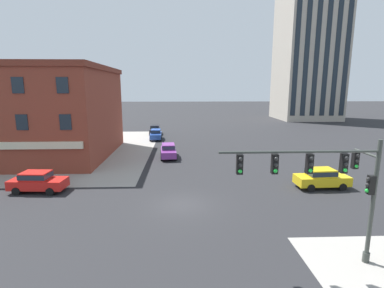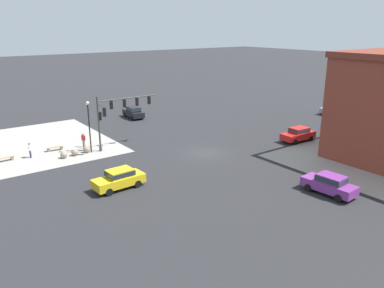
{
  "view_description": "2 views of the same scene",
  "coord_description": "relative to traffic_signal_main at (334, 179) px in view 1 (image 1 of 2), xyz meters",
  "views": [
    {
      "loc": [
        -0.01,
        -19.85,
        8.39
      ],
      "look_at": [
        0.91,
        4.28,
        3.67
      ],
      "focal_mm": 27.0,
      "sensor_mm": 36.0,
      "label": 1
    },
    {
      "loc": [
        24.85,
        31.24,
        13.37
      ],
      "look_at": [
        4.4,
        3.5,
        2.69
      ],
      "focal_mm": 35.88,
      "sensor_mm": 36.0,
      "label": 2
    }
  ],
  "objects": [
    {
      "name": "car_cross_eastbound",
      "position": [
        -11.26,
        34.38,
        -3.27
      ],
      "size": [
        2.03,
        4.47,
        1.68
      ],
      "color": "#23479E",
      "rests_on": "ground"
    },
    {
      "name": "ground_plane",
      "position": [
        -7.08,
        7.25,
        -4.19
      ],
      "size": [
        320.0,
        320.0,
        0.0
      ],
      "primitive_type": "plane",
      "color": "#262628"
    },
    {
      "name": "traffic_signal_main",
      "position": [
        0.0,
        0.0,
        0.0
      ],
      "size": [
        7.49,
        2.09,
        6.1
      ],
      "color": "#383D38",
      "rests_on": "ground"
    },
    {
      "name": "storefront_block_near_corner",
      "position": [
        -26.27,
        23.49,
        1.29
      ],
      "size": [
        20.78,
        16.92,
        10.94
      ],
      "color": "brown",
      "rests_on": "ground"
    },
    {
      "name": "car_main_southbound_near",
      "position": [
        -11.9,
        39.85,
        -3.27
      ],
      "size": [
        2.01,
        4.46,
        1.68
      ],
      "color": "black",
      "rests_on": "ground"
    },
    {
      "name": "car_cross_westbound",
      "position": [
        -18.85,
        10.38,
        -3.27
      ],
      "size": [
        4.5,
        2.1,
        1.68
      ],
      "color": "red",
      "rests_on": "ground"
    },
    {
      "name": "car_main_southbound_far",
      "position": [
        4.77,
        10.38,
        -3.27
      ],
      "size": [
        4.48,
        2.05,
        1.68
      ],
      "color": "gold",
      "rests_on": "ground"
    },
    {
      "name": "car_parked_curb",
      "position": [
        -8.67,
        21.74,
        -3.27
      ],
      "size": [
        2.12,
        4.51,
        1.68
      ],
      "color": "#7A3389",
      "rests_on": "ground"
    },
    {
      "name": "sidewalk_far_corner",
      "position": [
        -27.08,
        27.25,
        -4.19
      ],
      "size": [
        32.0,
        32.0,
        0.02
      ],
      "primitive_type": "cube",
      "color": "gray",
      "rests_on": "ground"
    }
  ]
}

